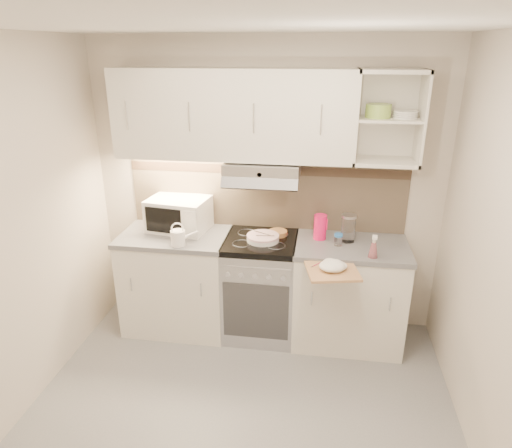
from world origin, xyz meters
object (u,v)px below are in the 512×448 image
spray_bottle (373,248)px  cutting_board (332,271)px  watering_can (179,237)px  pink_pitcher (320,227)px  electric_range (261,286)px  glass_jar (348,228)px  microwave (179,214)px  plate_stack (263,238)px

spray_bottle → cutting_board: (-0.30, -0.22, -0.11)m
watering_can → pink_pitcher: bearing=1.6°
watering_can → pink_pitcher: (1.12, 0.30, 0.04)m
cutting_board → watering_can: bearing=157.7°
watering_can → pink_pitcher: 1.16m
electric_range → pink_pitcher: 0.74m
watering_can → pink_pitcher: pink_pitcher is taller
pink_pitcher → glass_jar: 0.23m
watering_can → cutting_board: bearing=-23.7°
pink_pitcher → cutting_board: size_ratio=0.58×
spray_bottle → cutting_board: spray_bottle is taller
glass_jar → spray_bottle: (0.18, -0.29, -0.04)m
watering_can → glass_jar: size_ratio=0.99×
microwave → cutting_board: microwave is taller
watering_can → plate_stack: size_ratio=0.85×
microwave → spray_bottle: microwave is taller
plate_stack → pink_pitcher: pink_pitcher is taller
watering_can → spray_bottle: (1.53, -0.00, 0.01)m
cutting_board → glass_jar: bearing=64.5°
microwave → plate_stack: microwave is taller
electric_range → cutting_board: 0.85m
electric_range → spray_bottle: spray_bottle is taller
electric_range → plate_stack: plate_stack is taller
plate_stack → cutting_board: (0.57, -0.41, -0.06)m
watering_can → spray_bottle: size_ratio=1.16×
microwave → spray_bottle: size_ratio=2.80×
plate_stack → glass_jar: 0.70m
plate_stack → cutting_board: bearing=-35.9°
glass_jar → spray_bottle: 0.34m
plate_stack → cutting_board: 0.70m
plate_stack → spray_bottle: 0.89m
glass_jar → cutting_board: (-0.12, -0.51, -0.15)m
plate_stack → glass_jar: bearing=8.0°
spray_bottle → pink_pitcher: bearing=151.5°
electric_range → spray_bottle: 1.06m
glass_jar → cutting_board: size_ratio=0.63×
microwave → cutting_board: size_ratio=1.50×
glass_jar → electric_range: bearing=-174.7°
pink_pitcher → spray_bottle: pink_pitcher is taller
glass_jar → cutting_board: glass_jar is taller
watering_can → cutting_board: watering_can is taller
pink_pitcher → spray_bottle: 0.51m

